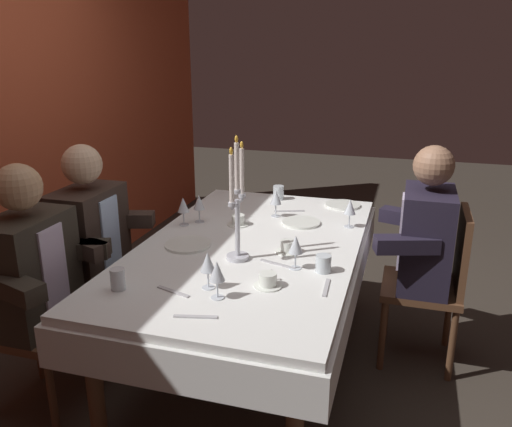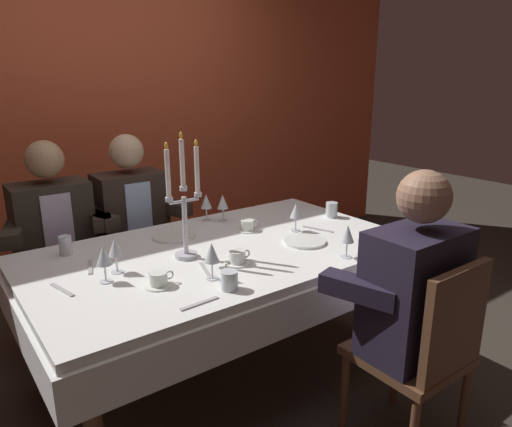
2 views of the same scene
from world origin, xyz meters
name	(u,v)px [view 1 (image 1 of 2)]	position (x,y,z in m)	size (l,w,h in m)	color
ground_plane	(251,366)	(0.00, 0.00, 0.00)	(12.00, 12.00, 0.00)	#352D26
dining_table	(250,265)	(0.00, 0.00, 0.62)	(1.94, 1.14, 0.74)	white
candelabra	(236,210)	(-0.20, 0.00, 0.99)	(0.19, 0.11, 0.60)	silver
dinner_plate_0	(343,205)	(0.81, -0.37, 0.75)	(0.22, 0.22, 0.01)	white
dinner_plate_1	(188,245)	(-0.11, 0.30, 0.75)	(0.24, 0.24, 0.01)	white
dinner_plate_2	(301,222)	(0.39, -0.19, 0.75)	(0.22, 0.22, 0.01)	white
wine_glass_0	(199,203)	(0.26, 0.39, 0.85)	(0.07, 0.07, 0.16)	silver
wine_glass_1	(208,263)	(-0.54, 0.02, 0.85)	(0.07, 0.07, 0.16)	silver
wine_glass_2	(276,198)	(0.48, -0.01, 0.85)	(0.07, 0.07, 0.16)	silver
wine_glass_3	(183,206)	(0.18, 0.45, 0.86)	(0.07, 0.07, 0.16)	silver
wine_glass_4	(217,272)	(-0.61, -0.05, 0.85)	(0.07, 0.07, 0.16)	silver
wine_glass_5	(350,207)	(0.42, -0.46, 0.86)	(0.07, 0.07, 0.16)	silver
wine_glass_6	(296,245)	(-0.24, -0.29, 0.85)	(0.07, 0.07, 0.16)	silver
water_tumbler_0	(118,279)	(-0.66, 0.38, 0.79)	(0.06, 0.06, 0.09)	silver
water_tumbler_1	(323,264)	(-0.23, -0.42, 0.78)	(0.07, 0.07, 0.08)	silver
water_tumbler_2	(278,193)	(0.84, 0.06, 0.79)	(0.07, 0.07, 0.09)	silver
coffee_cup_0	(238,220)	(0.27, 0.16, 0.77)	(0.13, 0.12, 0.06)	white
coffee_cup_1	(288,247)	(-0.05, -0.21, 0.77)	(0.13, 0.12, 0.06)	white
coffee_cup_2	(268,280)	(-0.45, -0.22, 0.77)	(0.13, 0.12, 0.06)	white
knife_0	(278,264)	(-0.22, -0.20, 0.74)	(0.19, 0.02, 0.01)	#B7B7BC
spoon_1	(173,292)	(-0.62, 0.15, 0.74)	(0.17, 0.02, 0.01)	#B7B7BC
fork_2	(195,317)	(-0.79, -0.02, 0.74)	(0.17, 0.02, 0.01)	#B7B7BC
spoon_3	(326,288)	(-0.40, -0.46, 0.74)	(0.17, 0.02, 0.01)	#B7B7BC
knife_4	(289,211)	(0.60, -0.07, 0.74)	(0.19, 0.02, 0.01)	#B7B7BC
seated_diner_0	(29,270)	(-0.60, 0.89, 0.74)	(0.63, 0.48, 1.24)	brown
seated_diner_1	(89,236)	(-0.12, 0.89, 0.74)	(0.63, 0.48, 1.24)	brown
seated_diner_2	(427,238)	(0.37, -0.89, 0.74)	(0.63, 0.48, 1.24)	brown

